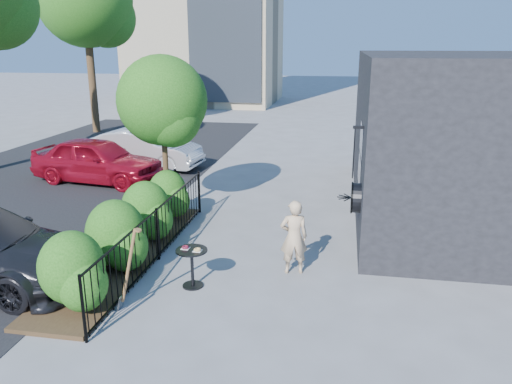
% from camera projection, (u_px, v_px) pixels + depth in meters
% --- Properties ---
extents(ground, '(120.00, 120.00, 0.00)m').
position_uv_depth(ground, '(231.00, 265.00, 9.95)').
color(ground, gray).
rests_on(ground, ground).
extents(shop_building, '(6.22, 9.00, 4.00)m').
position_uv_depth(shop_building, '(479.00, 135.00, 12.70)').
color(shop_building, black).
rests_on(shop_building, ground).
extents(fence, '(0.05, 6.05, 1.10)m').
position_uv_depth(fence, '(158.00, 234.00, 10.03)').
color(fence, black).
rests_on(fence, ground).
extents(planting_bed, '(1.30, 6.00, 0.08)m').
position_uv_depth(planting_bed, '(127.00, 255.00, 10.30)').
color(planting_bed, '#382616').
rests_on(planting_bed, ground).
extents(shrubs, '(1.10, 5.60, 1.24)m').
position_uv_depth(shrubs, '(131.00, 224.00, 10.19)').
color(shrubs, '#185012').
rests_on(shrubs, ground).
extents(patio_tree, '(2.20, 2.20, 3.94)m').
position_uv_depth(patio_tree, '(164.00, 106.00, 12.13)').
color(patio_tree, '#3F2B19').
rests_on(patio_tree, ground).
extents(street, '(9.00, 30.00, 0.01)m').
position_uv_depth(street, '(10.00, 201.00, 13.94)').
color(street, black).
rests_on(street, ground).
extents(street_tree_far, '(4.40, 4.40, 8.28)m').
position_uv_depth(street_tree_far, '(86.00, 5.00, 23.07)').
color(street_tree_far, '#3F2B19').
rests_on(street_tree_far, ground).
extents(cafe_table, '(0.57, 0.57, 0.77)m').
position_uv_depth(cafe_table, '(192.00, 261.00, 8.92)').
color(cafe_table, black).
rests_on(cafe_table, ground).
extents(woman, '(0.59, 0.45, 1.45)m').
position_uv_depth(woman, '(294.00, 237.00, 9.41)').
color(woman, '#CFAC86').
rests_on(woman, ground).
extents(shovel, '(0.50, 0.19, 1.48)m').
position_uv_depth(shovel, '(127.00, 274.00, 8.09)').
color(shovel, brown).
rests_on(shovel, ground).
extents(car_red, '(4.37, 2.26, 1.42)m').
position_uv_depth(car_red, '(97.00, 160.00, 15.66)').
color(car_red, '#A10D20').
rests_on(car_red, ground).
extents(car_silver, '(4.27, 1.84, 1.37)m').
position_uv_depth(car_silver, '(143.00, 149.00, 17.47)').
color(car_silver, '#B9B9BE').
rests_on(car_silver, ground).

